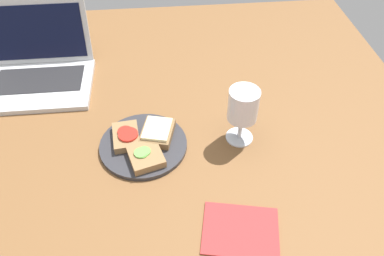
{
  "coord_description": "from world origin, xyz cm",
  "views": [
    {
      "loc": [
        -0.02,
        -65.79,
        71.8
      ],
      "look_at": [
        6.27,
        -2.11,
        8.0
      ],
      "focal_mm": 35.0,
      "sensor_mm": 36.0,
      "label": 1
    }
  ],
  "objects_px": {
    "plate": "(144,145)",
    "sandwich_with_tomato": "(126,136)",
    "sandwich_with_cucumber": "(145,154)",
    "sandwich_with_cheese": "(158,131)",
    "laptop": "(39,68)",
    "wine_glass": "(243,108)",
    "napkin": "(241,231)"
  },
  "relations": [
    {
      "from": "plate",
      "to": "sandwich_with_tomato",
      "type": "height_order",
      "value": "sandwich_with_tomato"
    },
    {
      "from": "sandwich_with_cheese",
      "to": "napkin",
      "type": "xyz_separation_m",
      "value": [
        0.16,
        -0.28,
        -0.02
      ]
    },
    {
      "from": "sandwich_with_cheese",
      "to": "sandwich_with_tomato",
      "type": "height_order",
      "value": "sandwich_with_cheese"
    },
    {
      "from": "wine_glass",
      "to": "laptop",
      "type": "xyz_separation_m",
      "value": [
        -0.54,
        0.3,
        -0.06
      ]
    },
    {
      "from": "sandwich_with_cheese",
      "to": "laptop",
      "type": "bearing_deg",
      "value": 140.41
    },
    {
      "from": "sandwich_with_cheese",
      "to": "wine_glass",
      "type": "height_order",
      "value": "wine_glass"
    },
    {
      "from": "sandwich_with_cheese",
      "to": "sandwich_with_cucumber",
      "type": "bearing_deg",
      "value": -114.09
    },
    {
      "from": "sandwich_with_cucumber",
      "to": "sandwich_with_cheese",
      "type": "bearing_deg",
      "value": 65.91
    },
    {
      "from": "wine_glass",
      "to": "sandwich_with_cheese",
      "type": "bearing_deg",
      "value": 174.41
    },
    {
      "from": "plate",
      "to": "sandwich_with_tomato",
      "type": "relative_size",
      "value": 2.2
    },
    {
      "from": "plate",
      "to": "napkin",
      "type": "relative_size",
      "value": 1.4
    },
    {
      "from": "plate",
      "to": "wine_glass",
      "type": "height_order",
      "value": "wine_glass"
    },
    {
      "from": "sandwich_with_tomato",
      "to": "sandwich_with_cucumber",
      "type": "bearing_deg",
      "value": -54.42
    },
    {
      "from": "sandwich_with_cheese",
      "to": "sandwich_with_cucumber",
      "type": "distance_m",
      "value": 0.08
    },
    {
      "from": "laptop",
      "to": "napkin",
      "type": "xyz_separation_m",
      "value": [
        0.5,
        -0.56,
        -0.04
      ]
    },
    {
      "from": "sandwich_with_tomato",
      "to": "laptop",
      "type": "xyz_separation_m",
      "value": [
        -0.26,
        0.29,
        0.02
      ]
    },
    {
      "from": "plate",
      "to": "sandwich_with_tomato",
      "type": "distance_m",
      "value": 0.05
    },
    {
      "from": "sandwich_with_cheese",
      "to": "wine_glass",
      "type": "bearing_deg",
      "value": -5.59
    },
    {
      "from": "sandwich_with_cucumber",
      "to": "sandwich_with_tomato",
      "type": "bearing_deg",
      "value": 125.58
    },
    {
      "from": "sandwich_with_tomato",
      "to": "wine_glass",
      "type": "xyz_separation_m",
      "value": [
        0.28,
        -0.01,
        0.08
      ]
    },
    {
      "from": "sandwich_with_cheese",
      "to": "wine_glass",
      "type": "xyz_separation_m",
      "value": [
        0.21,
        -0.02,
        0.08
      ]
    },
    {
      "from": "plate",
      "to": "napkin",
      "type": "height_order",
      "value": "plate"
    },
    {
      "from": "sandwich_with_tomato",
      "to": "napkin",
      "type": "height_order",
      "value": "sandwich_with_tomato"
    },
    {
      "from": "napkin",
      "to": "sandwich_with_tomato",
      "type": "bearing_deg",
      "value": 131.02
    },
    {
      "from": "sandwich_with_tomato",
      "to": "wine_glass",
      "type": "relative_size",
      "value": 0.65
    },
    {
      "from": "sandwich_with_cheese",
      "to": "sandwich_with_cucumber",
      "type": "height_order",
      "value": "sandwich_with_cheese"
    },
    {
      "from": "plate",
      "to": "sandwich_with_cucumber",
      "type": "bearing_deg",
      "value": -84.42
    },
    {
      "from": "sandwich_with_cheese",
      "to": "laptop",
      "type": "height_order",
      "value": "laptop"
    },
    {
      "from": "sandwich_with_cucumber",
      "to": "laptop",
      "type": "bearing_deg",
      "value": 131.03
    },
    {
      "from": "laptop",
      "to": "sandwich_with_tomato",
      "type": "bearing_deg",
      "value": -47.88
    },
    {
      "from": "wine_glass",
      "to": "napkin",
      "type": "height_order",
      "value": "wine_glass"
    },
    {
      "from": "wine_glass",
      "to": "laptop",
      "type": "bearing_deg",
      "value": 151.12
    }
  ]
}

